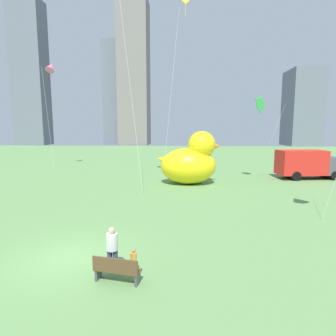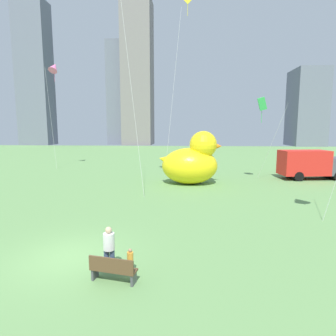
{
  "view_description": "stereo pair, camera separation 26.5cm",
  "coord_description": "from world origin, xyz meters",
  "px_view_note": "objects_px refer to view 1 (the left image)",
  "views": [
    {
      "loc": [
        4.38,
        -10.41,
        5.06
      ],
      "look_at": [
        3.51,
        6.84,
        2.62
      ],
      "focal_mm": 30.63,
      "sensor_mm": 36.0,
      "label": 1
    },
    {
      "loc": [
        4.65,
        -10.39,
        5.06
      ],
      "look_at": [
        3.51,
        6.84,
        2.62
      ],
      "focal_mm": 30.63,
      "sensor_mm": 36.0,
      "label": 2
    }
  ],
  "objects_px": {
    "person_child": "(134,260)",
    "kite_pink": "(51,67)",
    "box_truck": "(308,164)",
    "person_adult": "(112,247)",
    "kite_green": "(260,104)",
    "giant_inflatable_duck": "(190,162)",
    "park_bench": "(116,269)",
    "kite_yellow": "(184,10)"
  },
  "relations": [
    {
      "from": "park_bench",
      "to": "giant_inflatable_duck",
      "type": "bearing_deg",
      "value": 80.48
    },
    {
      "from": "park_bench",
      "to": "person_child",
      "type": "relative_size",
      "value": 1.81
    },
    {
      "from": "kite_pink",
      "to": "box_truck",
      "type": "bearing_deg",
      "value": -12.77
    },
    {
      "from": "giant_inflatable_duck",
      "to": "kite_pink",
      "type": "xyz_separation_m",
      "value": [
        -16.78,
        9.68,
        10.33
      ]
    },
    {
      "from": "park_bench",
      "to": "kite_yellow",
      "type": "relative_size",
      "value": 0.09
    },
    {
      "from": "kite_pink",
      "to": "kite_green",
      "type": "bearing_deg",
      "value": -19.59
    },
    {
      "from": "kite_green",
      "to": "person_child",
      "type": "bearing_deg",
      "value": -116.18
    },
    {
      "from": "box_truck",
      "to": "kite_yellow",
      "type": "height_order",
      "value": "kite_yellow"
    },
    {
      "from": "park_bench",
      "to": "person_adult",
      "type": "relative_size",
      "value": 0.99
    },
    {
      "from": "kite_yellow",
      "to": "kite_green",
      "type": "bearing_deg",
      "value": -23.85
    },
    {
      "from": "person_child",
      "to": "kite_pink",
      "type": "bearing_deg",
      "value": 118.91
    },
    {
      "from": "person_child",
      "to": "kite_pink",
      "type": "relative_size",
      "value": 0.07
    },
    {
      "from": "park_bench",
      "to": "person_child",
      "type": "height_order",
      "value": "park_bench"
    },
    {
      "from": "person_child",
      "to": "kite_pink",
      "type": "distance_m",
      "value": 32.03
    },
    {
      "from": "person_child",
      "to": "kite_yellow",
      "type": "height_order",
      "value": "kite_yellow"
    },
    {
      "from": "person_adult",
      "to": "kite_pink",
      "type": "relative_size",
      "value": 0.12
    },
    {
      "from": "park_bench",
      "to": "kite_pink",
      "type": "bearing_deg",
      "value": 117.55
    },
    {
      "from": "kite_yellow",
      "to": "giant_inflatable_duck",
      "type": "bearing_deg",
      "value": -81.41
    },
    {
      "from": "kite_yellow",
      "to": "park_bench",
      "type": "bearing_deg",
      "value": -95.73
    },
    {
      "from": "kite_green",
      "to": "box_truck",
      "type": "bearing_deg",
      "value": 18.17
    },
    {
      "from": "giant_inflatable_duck",
      "to": "kite_green",
      "type": "height_order",
      "value": "kite_green"
    },
    {
      "from": "park_bench",
      "to": "giant_inflatable_duck",
      "type": "height_order",
      "value": "giant_inflatable_duck"
    },
    {
      "from": "person_adult",
      "to": "giant_inflatable_duck",
      "type": "relative_size",
      "value": 0.28
    },
    {
      "from": "person_child",
      "to": "kite_yellow",
      "type": "bearing_deg",
      "value": 85.33
    },
    {
      "from": "person_adult",
      "to": "kite_yellow",
      "type": "relative_size",
      "value": 0.09
    },
    {
      "from": "person_adult",
      "to": "kite_green",
      "type": "relative_size",
      "value": 0.21
    },
    {
      "from": "person_child",
      "to": "park_bench",
      "type": "bearing_deg",
      "value": -125.06
    },
    {
      "from": "person_adult",
      "to": "kite_pink",
      "type": "bearing_deg",
      "value": 117.68
    },
    {
      "from": "park_bench",
      "to": "kite_green",
      "type": "relative_size",
      "value": 0.21
    },
    {
      "from": "giant_inflatable_duck",
      "to": "kite_yellow",
      "type": "distance_m",
      "value": 15.26
    },
    {
      "from": "box_truck",
      "to": "kite_yellow",
      "type": "xyz_separation_m",
      "value": [
        -12.43,
        1.35,
        15.13
      ]
    },
    {
      "from": "box_truck",
      "to": "kite_pink",
      "type": "bearing_deg",
      "value": 167.23
    },
    {
      "from": "person_adult",
      "to": "person_child",
      "type": "height_order",
      "value": "person_adult"
    },
    {
      "from": "box_truck",
      "to": "kite_pink",
      "type": "height_order",
      "value": "kite_pink"
    },
    {
      "from": "kite_yellow",
      "to": "person_child",
      "type": "bearing_deg",
      "value": -94.67
    },
    {
      "from": "person_adult",
      "to": "kite_yellow",
      "type": "distance_m",
      "value": 26.19
    },
    {
      "from": "park_bench",
      "to": "person_adult",
      "type": "distance_m",
      "value": 0.91
    },
    {
      "from": "kite_green",
      "to": "person_adult",
      "type": "bearing_deg",
      "value": -118.27
    },
    {
      "from": "giant_inflatable_duck",
      "to": "box_truck",
      "type": "relative_size",
      "value": 0.89
    },
    {
      "from": "person_adult",
      "to": "giant_inflatable_duck",
      "type": "height_order",
      "value": "giant_inflatable_duck"
    },
    {
      "from": "park_bench",
      "to": "box_truck",
      "type": "relative_size",
      "value": 0.25
    },
    {
      "from": "person_child",
      "to": "box_truck",
      "type": "relative_size",
      "value": 0.14
    }
  ]
}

